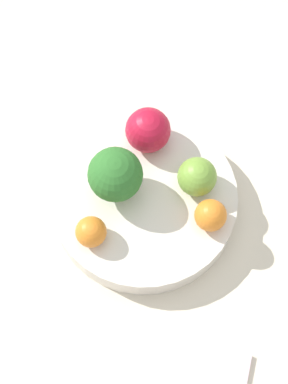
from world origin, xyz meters
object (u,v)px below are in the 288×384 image
object	(u,v)px
broccoli	(116,172)
apple_green	(148,130)
bowl	(144,201)
orange_back	(91,232)
apple_red	(197,177)
orange_front	(211,215)

from	to	relation	value
broccoli	apple_green	xyz separation A→B (m)	(0.02, 0.07, -0.01)
bowl	orange_back	size ratio (longest dim) A/B	6.22
apple_red	orange_front	bearing A→B (deg)	-58.03
apple_green	orange_back	bearing A→B (deg)	-102.75
apple_green	orange_back	world-z (taller)	apple_green
apple_red	broccoli	bearing A→B (deg)	-164.45
bowl	orange_front	bearing A→B (deg)	-8.29
apple_green	apple_red	bearing A→B (deg)	-31.25
broccoli	orange_front	size ratio (longest dim) A/B	1.95
broccoli	apple_green	distance (m)	0.07
broccoli	apple_red	xyz separation A→B (m)	(0.09, 0.02, -0.02)
orange_back	apple_green	bearing A→B (deg)	77.25
broccoli	apple_green	bearing A→B (deg)	73.64
orange_front	orange_back	distance (m)	0.13
orange_front	apple_green	bearing A→B (deg)	138.87
apple_green	orange_front	xyz separation A→B (m)	(0.09, -0.08, -0.01)
apple_red	orange_back	world-z (taller)	apple_red
orange_front	orange_back	world-z (taller)	orange_front
orange_front	apple_red	bearing A→B (deg)	121.97
bowl	apple_red	xyz separation A→B (m)	(0.05, 0.03, 0.04)
bowl	broccoli	world-z (taller)	broccoli
bowl	broccoli	distance (m)	0.07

